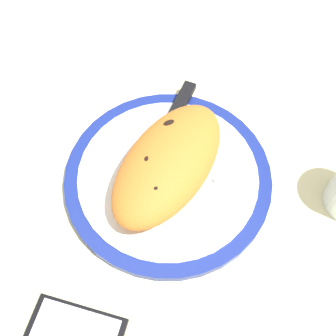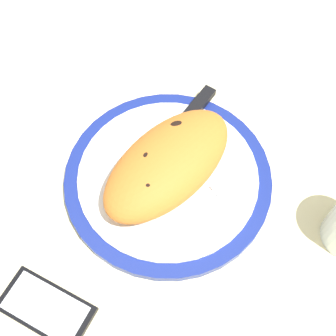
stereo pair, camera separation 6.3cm
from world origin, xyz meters
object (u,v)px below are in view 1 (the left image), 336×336
at_px(fork, 204,198).
at_px(smartphone, 76,331).
at_px(calzone, 167,165).
at_px(knife, 173,119).
at_px(plate, 168,178).

bearing_deg(fork, smartphone, 176.26).
height_order(calzone, knife, calzone).
relative_size(plate, calzone, 1.29).
xyz_separation_m(plate, smartphone, (-0.24, -0.05, -0.00)).
xyz_separation_m(calzone, fork, (0.01, -0.06, -0.03)).
distance_m(plate, calzone, 0.04).
bearing_deg(fork, knife, 56.95).
bearing_deg(knife, calzone, -145.72).
distance_m(knife, smartphone, 0.34).
distance_m(fork, smartphone, 0.25).
xyz_separation_m(knife, smartphone, (-0.33, -0.11, -0.02)).
relative_size(fork, smartphone, 1.29).
height_order(plate, fork, fork).
relative_size(knife, smartphone, 1.60).
bearing_deg(plate, fork, -87.76).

